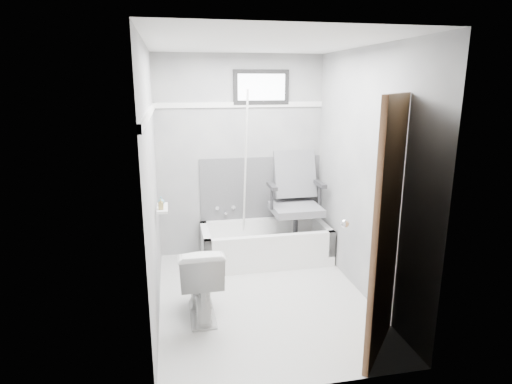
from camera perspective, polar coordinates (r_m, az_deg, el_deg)
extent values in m
plane|color=silver|center=(4.36, 0.93, -14.00)|extent=(2.60, 2.60, 0.00)
plane|color=silver|center=(3.85, 1.09, 19.28)|extent=(2.60, 2.60, 0.00)
cube|color=slate|center=(5.19, -2.07, 4.70)|extent=(2.00, 0.02, 2.40)
cube|color=slate|center=(2.72, 6.88, -4.37)|extent=(2.00, 0.02, 2.40)
cube|color=slate|center=(3.85, -13.70, 0.89)|extent=(0.02, 2.60, 2.40)
cube|color=slate|center=(4.26, 14.29, 2.12)|extent=(0.02, 2.60, 2.40)
imported|color=white|center=(3.96, -7.44, -11.55)|extent=(0.40, 0.70, 0.69)
cube|color=#4C4C4F|center=(5.30, 0.65, 0.51)|extent=(1.50, 0.02, 0.78)
cube|color=white|center=(5.11, -2.11, 11.55)|extent=(2.00, 0.02, 0.06)
cube|color=white|center=(3.76, -14.06, 10.13)|extent=(0.02, 2.60, 0.06)
cylinder|color=silver|center=(4.98, -1.44, 2.55)|extent=(0.02, 0.41, 1.92)
cube|color=silver|center=(4.21, -12.37, -2.12)|extent=(0.10, 0.32, 0.02)
imported|color=olive|center=(4.11, -12.57, -1.56)|extent=(0.05, 0.05, 0.10)
imported|color=teal|center=(4.25, -12.54, -1.13)|extent=(0.08, 0.08, 0.08)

